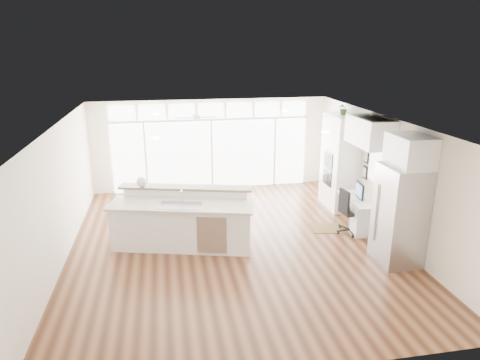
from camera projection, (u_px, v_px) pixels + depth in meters
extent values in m
cube|color=#432414|center=(233.00, 244.00, 9.47)|extent=(7.00, 8.00, 0.02)
cube|color=white|center=(233.00, 123.00, 8.65)|extent=(7.00, 8.00, 0.02)
cube|color=white|center=(211.00, 145.00, 12.81)|extent=(7.00, 0.04, 2.70)
cube|color=white|center=(286.00, 286.00, 5.31)|extent=(7.00, 0.04, 2.70)
cube|color=white|center=(59.00, 196.00, 8.46)|extent=(0.04, 8.00, 2.70)
cube|color=white|center=(386.00, 177.00, 9.66)|extent=(0.04, 8.00, 2.70)
cube|color=white|center=(212.00, 155.00, 12.85)|extent=(5.80, 0.06, 2.08)
cube|color=white|center=(211.00, 111.00, 12.44)|extent=(5.90, 0.06, 0.40)
cube|color=white|center=(378.00, 165.00, 9.87)|extent=(0.04, 0.85, 0.85)
cube|color=silver|center=(197.00, 113.00, 11.26)|extent=(1.16, 1.16, 0.32)
cube|color=white|center=(231.00, 122.00, 8.85)|extent=(3.40, 3.00, 0.02)
cube|color=white|center=(340.00, 162.00, 11.32)|extent=(0.64, 1.20, 2.50)
cube|color=white|center=(361.00, 213.00, 10.17)|extent=(0.72, 1.30, 0.76)
cube|color=white|center=(370.00, 132.00, 9.58)|extent=(0.64, 1.30, 0.64)
cube|color=#A8A7AC|center=(400.00, 215.00, 8.43)|extent=(0.76, 0.90, 2.00)
cube|color=white|center=(410.00, 151.00, 8.05)|extent=(0.64, 0.90, 0.60)
cube|color=black|center=(366.00, 164.00, 10.50)|extent=(0.06, 0.22, 0.80)
cube|color=white|center=(182.00, 221.00, 9.15)|extent=(3.27, 1.90, 1.22)
cube|color=#3D2A13|center=(329.00, 228.00, 10.27)|extent=(0.92, 0.72, 0.01)
cube|color=black|center=(351.00, 211.00, 9.88)|extent=(0.61, 0.58, 1.06)
sphere|color=white|center=(142.00, 182.00, 9.38)|extent=(0.28, 0.28, 0.23)
cube|color=black|center=(360.00, 190.00, 9.98)|extent=(0.14, 0.49, 0.41)
cube|color=silver|center=(352.00, 199.00, 10.01)|extent=(0.11, 0.29, 0.01)
imported|color=#275223|center=(344.00, 110.00, 10.90)|extent=(0.32, 0.35, 0.25)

